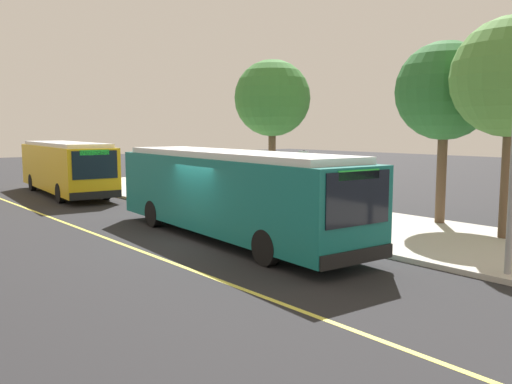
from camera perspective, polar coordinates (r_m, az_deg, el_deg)
The scene contains 12 objects.
ground_plane at distance 17.71m, azimuth -5.90°, elevation -5.27°, with size 120.00×120.00×0.00m, color #232326.
sidewalk_curb at distance 21.53m, azimuth 7.53°, elevation -2.94°, with size 44.00×6.40×0.15m, color #B7B2A8.
lane_stripe_center at distance 16.62m, azimuth -12.26°, elevation -6.16°, with size 36.00×0.14×0.01m, color #E0D64C.
transit_bus_main at distance 17.82m, azimuth -2.83°, elevation 0.11°, with size 11.92×3.37×2.95m.
transit_bus_second at distance 31.69m, azimuth -19.67°, elevation 2.62°, with size 10.96×3.57×2.95m.
bus_shelter at distance 22.24m, azimuth 3.53°, elevation 2.20°, with size 2.90×1.60×2.48m.
waiting_bench at distance 22.09m, azimuth 3.60°, elevation -1.19°, with size 1.60×0.48×0.95m.
route_sign_post at distance 18.58m, azimuth 5.09°, elevation 1.41°, with size 0.44×0.08×2.80m.
pedestrian_commuter at distance 19.20m, azimuth 9.02°, elevation -1.00°, with size 0.24×0.40×1.69m.
street_tree_near_shelter at distance 26.26m, azimuth 1.75°, elevation 9.94°, with size 3.70×3.70×6.87m.
street_tree_upstreet at distance 18.99m, azimuth 25.70°, elevation 10.94°, with size 3.80×3.80×7.06m.
street_tree_downstreet at distance 21.17m, azimuth 19.53°, elevation 10.08°, with size 3.63×3.63×6.74m.
Camera 1 is at (14.45, -9.56, 3.67)m, focal length 37.41 mm.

